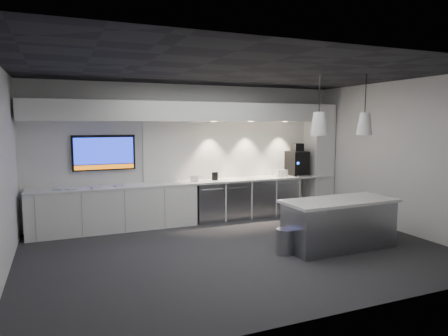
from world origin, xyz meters
name	(u,v)px	position (x,y,z in m)	size (l,w,h in m)	color
floor	(238,251)	(0.00, 0.00, 0.00)	(7.00, 7.00, 0.00)	#2B2A2D
ceiling	(239,71)	(0.00, 0.00, 3.00)	(7.00, 7.00, 0.00)	black
wall_back	(192,153)	(0.00, 2.50, 1.50)	(7.00, 7.00, 0.00)	white
wall_front	(334,185)	(0.00, -2.50, 1.50)	(7.00, 7.00, 0.00)	white
wall_right	(398,156)	(3.50, 0.00, 1.50)	(7.00, 7.00, 0.00)	white
back_counter	(197,182)	(0.00, 2.17, 0.88)	(6.80, 0.65, 0.04)	white
left_base_cabinets	(115,209)	(-1.75, 2.17, 0.43)	(3.30, 0.63, 0.86)	white
fridge_unit_a	(208,202)	(0.25, 2.17, 0.42)	(0.60, 0.61, 0.85)	gray
fridge_unit_b	(234,200)	(0.88, 2.17, 0.42)	(0.60, 0.61, 0.85)	gray
fridge_unit_c	(258,198)	(1.51, 2.17, 0.42)	(0.60, 0.61, 0.85)	gray
fridge_unit_d	(282,196)	(2.14, 2.17, 0.42)	(0.60, 0.61, 0.85)	gray
backsplash	(241,149)	(1.20, 2.48, 1.55)	(4.60, 0.03, 1.30)	white
soffit	(196,112)	(0.00, 2.20, 2.40)	(6.90, 0.60, 0.40)	white
column	(319,158)	(3.20, 2.20, 1.30)	(0.55, 0.55, 2.60)	white
wall_tv	(104,153)	(-1.90, 2.45, 1.56)	(1.25, 0.07, 0.72)	black
island	(339,223)	(1.69, -0.51, 0.43)	(2.02, 0.90, 0.85)	gray
bin	(285,241)	(0.66, -0.43, 0.21)	(0.30, 0.30, 0.42)	gray
coffee_machine	(297,162)	(2.57, 2.20, 1.22)	(0.43, 0.60, 0.77)	black
sign_black	(215,176)	(0.42, 2.16, 0.99)	(0.14, 0.02, 0.18)	black
sign_white	(194,179)	(-0.09, 2.07, 0.97)	(0.18, 0.02, 0.14)	white
cup_cluster	(281,173)	(2.10, 2.14, 0.98)	(0.29, 0.18, 0.16)	white
tray_a	(58,189)	(-2.80, 2.12, 0.91)	(0.16, 0.16, 0.03)	#BBBBBB
tray_b	(71,189)	(-2.57, 2.08, 0.91)	(0.16, 0.16, 0.03)	#BBBBBB
tray_c	(95,187)	(-2.12, 2.09, 0.91)	(0.16, 0.16, 0.03)	#BBBBBB
tray_d	(119,186)	(-1.67, 2.10, 0.91)	(0.16, 0.16, 0.03)	#BBBBBB
pendant_left	(319,124)	(1.21, -0.51, 2.15)	(0.27, 0.27, 1.08)	white
pendant_right	(364,124)	(2.17, -0.51, 2.15)	(0.27, 0.27, 1.08)	white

